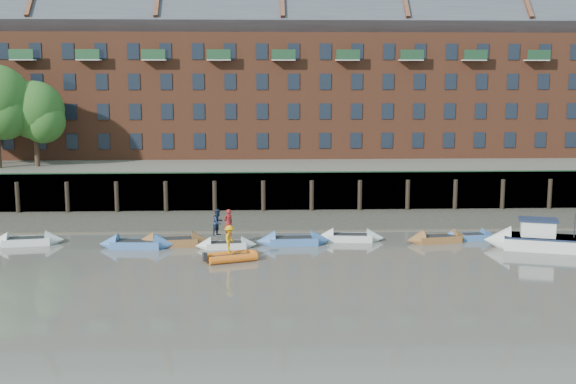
{
  "coord_description": "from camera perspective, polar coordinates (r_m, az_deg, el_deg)",
  "views": [
    {
      "loc": [
        -2.34,
        -36.91,
        10.98
      ],
      "look_at": [
        -0.36,
        12.0,
        3.2
      ],
      "focal_mm": 45.0,
      "sensor_mm": 36.0,
      "label": 1
    }
  ],
  "objects": [
    {
      "name": "motor_launch",
      "position": [
        49.28,
        18.37,
        -3.54
      ],
      "size": [
        6.52,
        3.8,
        2.56
      ],
      "rotation": [
        0.0,
        0.0,
        2.83
      ],
      "color": "silver",
      "rests_on": "ground"
    },
    {
      "name": "rowboat_0",
      "position": [
        51.03,
        -19.92,
        -3.66
      ],
      "size": [
        4.9,
        2.11,
        1.37
      ],
      "rotation": [
        0.0,
        0.0,
        0.16
      ],
      "color": "silver",
      "rests_on": "ground"
    },
    {
      "name": "rowboat_5",
      "position": [
        49.28,
        4.93,
        -3.6
      ],
      "size": [
        4.69,
        1.78,
        1.33
      ],
      "rotation": [
        0.0,
        0.0,
        -0.1
      ],
      "color": "silver",
      "rests_on": "ground"
    },
    {
      "name": "person_rower_a",
      "position": [
        46.96,
        -4.74,
        -2.44
      ],
      "size": [
        0.78,
        0.71,
        1.78
      ],
      "primitive_type": "imported",
      "rotation": [
        0.0,
        0.0,
        3.72
      ],
      "color": "maroon",
      "rests_on": "rowboat_3"
    },
    {
      "name": "foreshore",
      "position": [
        56.05,
        0.12,
        -2.27
      ],
      "size": [
        110.0,
        8.0,
        0.5
      ],
      "primitive_type": "cube",
      "color": "#3D382F",
      "rests_on": "ground"
    },
    {
      "name": "rowboat_6",
      "position": [
        49.75,
        11.79,
        -3.64
      ],
      "size": [
        4.65,
        2.07,
        1.3
      ],
      "rotation": [
        0.0,
        0.0,
        0.18
      ],
      "color": "brown",
      "rests_on": "ground"
    },
    {
      "name": "rib_tender",
      "position": [
        44.03,
        -4.35,
        -5.11
      ],
      "size": [
        3.31,
        2.41,
        0.56
      ],
      "rotation": [
        0.0,
        0.0,
        0.34
      ],
      "color": "orange",
      "rests_on": "ground"
    },
    {
      "name": "person_rib_crew",
      "position": [
        43.71,
        -4.64,
        -3.71
      ],
      "size": [
        0.86,
        1.2,
        1.67
      ],
      "primitive_type": "imported",
      "rotation": [
        0.0,
        0.0,
        1.34
      ],
      "color": "orange",
      "rests_on": "rib_tender"
    },
    {
      "name": "rowboat_7",
      "position": [
        50.98,
        14.1,
        -3.45
      ],
      "size": [
        4.08,
        1.56,
        1.16
      ],
      "rotation": [
        0.0,
        0.0,
        0.1
      ],
      "color": "#3F6AAA",
      "rests_on": "ground"
    },
    {
      "name": "mud_band",
      "position": [
        52.72,
        0.28,
        -2.99
      ],
      "size": [
        110.0,
        1.6,
        0.1
      ],
      "primitive_type": "cube",
      "color": "#4C4336",
      "rests_on": "ground"
    },
    {
      "name": "rowboat_3",
      "position": [
        47.22,
        -4.91,
        -4.19
      ],
      "size": [
        4.06,
        1.49,
        1.15
      ],
      "rotation": [
        0.0,
        0.0,
        0.09
      ],
      "color": "silver",
      "rests_on": "ground"
    },
    {
      "name": "bank_terrace",
      "position": [
        73.55,
        -0.48,
        1.7
      ],
      "size": [
        110.0,
        28.0,
        3.2
      ],
      "primitive_type": "cube",
      "color": "#5E594D",
      "rests_on": "ground"
    },
    {
      "name": "person_rower_b",
      "position": [
        47.23,
        -5.56,
        -2.4
      ],
      "size": [
        1.05,
        1.08,
        1.76
      ],
      "primitive_type": "imported",
      "rotation": [
        0.0,
        0.0,
        0.93
      ],
      "color": "#19233F",
      "rests_on": "rowboat_3"
    },
    {
      "name": "rowboat_4",
      "position": [
        48.04,
        0.43,
        -3.87
      ],
      "size": [
        4.99,
        1.64,
        1.43
      ],
      "rotation": [
        0.0,
        0.0,
        0.04
      ],
      "color": "#3F6AAA",
      "rests_on": "ground"
    },
    {
      "name": "river_wall",
      "position": [
        60.07,
        -0.06,
        0.04
      ],
      "size": [
        110.0,
        1.23,
        3.3
      ],
      "color": "#2D2A26",
      "rests_on": "ground"
    },
    {
      "name": "ground",
      "position": [
        38.58,
        1.27,
        -7.51
      ],
      "size": [
        220.0,
        220.0,
        0.0
      ],
      "primitive_type": "plane",
      "color": "#605A52",
      "rests_on": "ground"
    },
    {
      "name": "rowboat_1",
      "position": [
        48.11,
        -11.87,
        -4.05
      ],
      "size": [
        5.0,
        1.76,
        1.43
      ],
      "rotation": [
        0.0,
        0.0,
        -0.07
      ],
      "color": "#3F6AAA",
      "rests_on": "ground"
    },
    {
      "name": "apartment_terrace",
      "position": [
        73.96,
        -0.52,
        10.46
      ],
      "size": [
        80.6,
        15.56,
        20.98
      ],
      "color": "brown",
      "rests_on": "bank_terrace"
    },
    {
      "name": "rowboat_2",
      "position": [
        48.3,
        -9.09,
        -3.91
      ],
      "size": [
        5.13,
        2.05,
        1.45
      ],
      "rotation": [
        0.0,
        0.0,
        0.12
      ],
      "color": "brown",
      "rests_on": "ground"
    }
  ]
}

